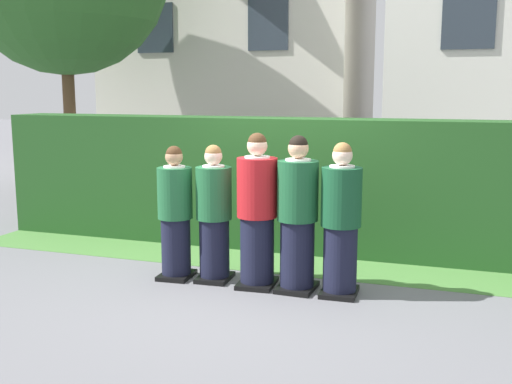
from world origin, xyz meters
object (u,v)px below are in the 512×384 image
Objects in this scene: student_in_red_blazer at (257,214)px; student_front_row_4 at (341,223)px; student_front_row_1 at (214,217)px; student_front_row_3 at (298,218)px; student_front_row_0 at (175,216)px.

student_in_red_blazer is 1.05× the size of student_front_row_4.
student_front_row_3 is (0.98, -0.04, 0.06)m from student_front_row_1.
student_front_row_1 is at bearing 175.81° from student_in_red_blazer.
student_front_row_3 reaches higher than student_front_row_1.
student_in_red_blazer is at bearing 179.98° from student_front_row_3.
student_front_row_0 is at bearing -179.56° from student_front_row_4.
student_front_row_0 is 1.90m from student_front_row_4.
student_front_row_1 is 0.98m from student_front_row_3.
student_front_row_1 is (0.45, 0.06, 0.01)m from student_front_row_0.
student_in_red_blazer is 0.45m from student_front_row_3.
student_front_row_1 is at bearing 6.95° from student_front_row_0.
student_front_row_0 is at bearing -179.01° from student_in_red_blazer.
student_front_row_0 is 0.90× the size of student_in_red_blazer.
student_front_row_3 is (0.45, -0.00, -0.01)m from student_in_red_blazer.
student_front_row_3 is (1.43, 0.02, 0.07)m from student_front_row_0.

